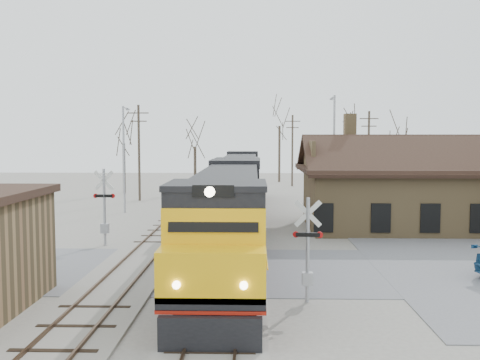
% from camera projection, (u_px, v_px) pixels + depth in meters
% --- Properties ---
extents(ground, '(140.00, 140.00, 0.00)m').
position_uv_depth(ground, '(228.00, 270.00, 25.10)').
color(ground, gray).
rests_on(ground, ground).
extents(road, '(60.00, 9.00, 0.03)m').
position_uv_depth(road, '(228.00, 270.00, 25.10)').
color(road, slate).
rests_on(road, ground).
extents(track_main, '(3.40, 90.00, 0.24)m').
position_uv_depth(track_main, '(238.00, 220.00, 40.04)').
color(track_main, gray).
rests_on(track_main, ground).
extents(track_siding, '(3.40, 90.00, 0.24)m').
position_uv_depth(track_siding, '(178.00, 220.00, 40.17)').
color(track_siding, gray).
rests_on(track_siding, ground).
extents(depot, '(15.20, 9.31, 7.90)m').
position_uv_depth(depot, '(411.00, 193.00, 36.55)').
color(depot, olive).
rests_on(depot, ground).
extents(locomotive_lead, '(3.21, 21.50, 4.78)m').
position_uv_depth(locomotive_lead, '(228.00, 216.00, 25.07)').
color(locomotive_lead, black).
rests_on(locomotive_lead, ground).
extents(locomotive_trailing, '(3.21, 21.50, 4.52)m').
position_uv_depth(locomotive_trailing, '(240.00, 180.00, 46.77)').
color(locomotive_trailing, black).
rests_on(locomotive_trailing, ground).
extents(crossbuck_near, '(1.13, 0.30, 3.97)m').
position_uv_depth(crossbuck_near, '(308.00, 253.00, 20.04)').
color(crossbuck_near, '#A5A8AD').
rests_on(crossbuck_near, ground).
extents(crossbuck_far, '(1.27, 0.33, 4.43)m').
position_uv_depth(crossbuck_far, '(104.00, 210.00, 30.65)').
color(crossbuck_far, '#A5A8AD').
rests_on(crossbuck_far, ground).
extents(streetlight_a, '(0.25, 2.04, 8.81)m').
position_uv_depth(streetlight_a, '(124.00, 153.00, 44.25)').
color(streetlight_a, '#A5A8AD').
rests_on(streetlight_a, ground).
extents(streetlight_b, '(0.25, 2.04, 9.67)m').
position_uv_depth(streetlight_b, '(334.00, 148.00, 43.98)').
color(streetlight_b, '#A5A8AD').
rests_on(streetlight_b, ground).
extents(streetlight_c, '(0.25, 2.04, 8.21)m').
position_uv_depth(streetlight_c, '(346.00, 152.00, 58.31)').
color(streetlight_c, '#A5A8AD').
rests_on(streetlight_c, ground).
extents(utility_pole_a, '(2.00, 0.24, 9.43)m').
position_uv_depth(utility_pole_a, '(139.00, 151.00, 52.52)').
color(utility_pole_a, '#382D23').
rests_on(utility_pole_a, ground).
extents(utility_pole_b, '(2.00, 0.24, 9.13)m').
position_uv_depth(utility_pole_b, '(292.00, 149.00, 68.50)').
color(utility_pole_b, '#382D23').
rests_on(utility_pole_b, ground).
extents(utility_pole_c, '(2.00, 0.24, 9.05)m').
position_uv_depth(utility_pole_c, '(368.00, 152.00, 57.08)').
color(utility_pole_c, '#382D23').
rests_on(utility_pole_c, ground).
extents(tree_a, '(3.76, 3.76, 9.20)m').
position_uv_depth(tree_a, '(124.00, 135.00, 59.43)').
color(tree_a, '#382D23').
rests_on(tree_a, ground).
extents(tree_b, '(3.48, 3.48, 8.52)m').
position_uv_depth(tree_b, '(195.00, 139.00, 60.77)').
color(tree_b, '#382D23').
rests_on(tree_b, ground).
extents(tree_c, '(5.26, 5.26, 12.90)m').
position_uv_depth(tree_c, '(280.00, 117.00, 74.79)').
color(tree_c, '#382D23').
rests_on(tree_c, ground).
extents(tree_d, '(4.54, 4.54, 11.13)m').
position_uv_depth(tree_d, '(347.00, 124.00, 67.54)').
color(tree_d, '#382D23').
rests_on(tree_d, ground).
extents(tree_e, '(3.65, 3.65, 8.93)m').
position_uv_depth(tree_e, '(398.00, 137.00, 61.36)').
color(tree_e, '#382D23').
rests_on(tree_e, ground).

